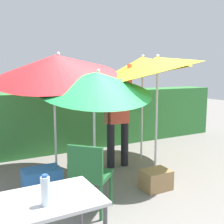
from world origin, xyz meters
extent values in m
plane|color=gray|center=(0.00, 0.00, 0.00)|extent=(24.00, 24.00, 0.00)
cube|color=#38843D|center=(0.00, 2.31, 0.65)|extent=(8.00, 0.70, 1.30)
cylinder|color=silver|center=(0.72, 0.07, 0.86)|extent=(0.04, 0.04, 1.73)
cone|color=yellow|center=(0.70, 0.05, 1.85)|extent=(1.52, 1.48, 0.76)
sphere|color=silver|center=(0.68, 0.03, 1.99)|extent=(0.05, 0.05, 0.05)
cylinder|color=silver|center=(1.00, 0.90, 0.85)|extent=(0.04, 0.04, 1.70)
cone|color=yellow|center=(0.99, 0.88, 1.86)|extent=(1.88, 1.85, 0.73)
sphere|color=silver|center=(0.98, 0.86, 2.04)|extent=(0.05, 0.05, 0.05)
cylinder|color=silver|center=(-0.78, 0.83, 0.84)|extent=(0.04, 0.04, 1.67)
cone|color=red|center=(-0.75, 0.81, 1.84)|extent=(2.06, 2.00, 1.04)
sphere|color=silver|center=(-0.71, 0.78, 2.03)|extent=(0.05, 0.05, 0.05)
cylinder|color=silver|center=(-0.38, 0.15, 0.73)|extent=(0.04, 0.04, 1.45)
cone|color=green|center=(-0.35, 0.14, 1.59)|extent=(1.71, 1.71, 0.75)
sphere|color=silver|center=(-0.32, 0.14, 1.76)|extent=(0.05, 0.05, 0.05)
cylinder|color=black|center=(0.49, 0.70, 0.41)|extent=(0.14, 0.14, 0.82)
cylinder|color=black|center=(0.21, 0.73, 0.41)|extent=(0.14, 0.14, 0.82)
cube|color=#E04C38|center=(0.35, 0.72, 1.10)|extent=(0.38, 0.26, 0.56)
sphere|color=#8C6647|center=(0.35, 0.72, 1.49)|extent=(0.22, 0.22, 0.22)
cylinder|color=#E04C38|center=(0.58, 0.70, 1.60)|extent=(0.10, 0.10, 0.56)
cylinder|color=#8C6647|center=(0.12, 0.74, 1.08)|extent=(0.10, 0.10, 0.52)
cylinder|color=#236633|center=(-0.47, -0.53, 0.22)|extent=(0.04, 0.04, 0.44)
cylinder|color=#236633|center=(-0.73, -0.26, 0.22)|extent=(0.04, 0.04, 0.44)
cylinder|color=#236633|center=(-0.74, -0.79, 0.22)|extent=(0.04, 0.04, 0.44)
cylinder|color=#236633|center=(-1.00, -0.52, 0.22)|extent=(0.04, 0.04, 0.44)
cube|color=#236633|center=(-0.74, -0.52, 0.47)|extent=(0.62, 0.62, 0.05)
cube|color=#236633|center=(-0.88, -0.66, 0.69)|extent=(0.33, 0.35, 0.40)
cube|color=#2D6BB7|center=(-1.19, 0.16, 0.20)|extent=(0.51, 0.34, 0.40)
cube|color=#9E7A4C|center=(0.36, -0.41, 0.15)|extent=(0.43, 0.32, 0.29)
cylinder|color=#4C4C51|center=(-1.15, -1.19, 0.36)|extent=(0.04, 0.04, 0.72)
cube|color=silver|center=(-1.51, -1.45, 0.73)|extent=(0.80, 0.60, 0.03)
cylinder|color=silver|center=(-1.57, -1.56, 0.86)|extent=(0.07, 0.07, 0.22)
cylinder|color=#2D60B7|center=(-1.57, -1.56, 0.98)|extent=(0.04, 0.04, 0.02)
camera|label=1|loc=(-2.04, -3.46, 1.74)|focal=43.18mm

